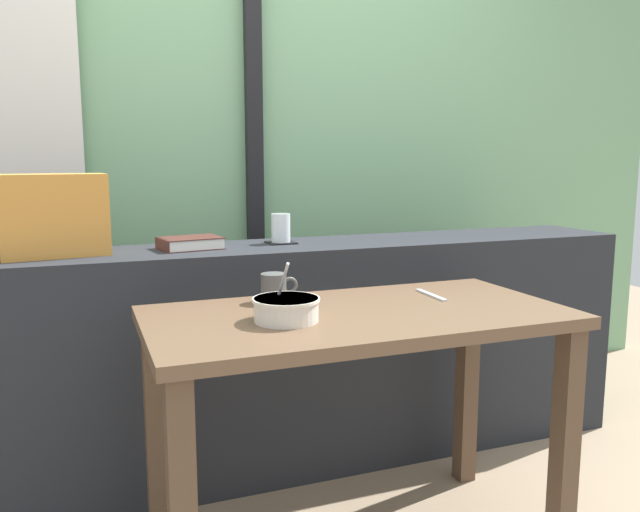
{
  "coord_description": "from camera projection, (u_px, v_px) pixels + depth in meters",
  "views": [
    {
      "loc": [
        -0.65,
        -1.61,
        1.15
      ],
      "look_at": [
        0.12,
        0.41,
        0.81
      ],
      "focal_mm": 35.71,
      "sensor_mm": 36.0,
      "label": 1
    }
  ],
  "objects": [
    {
      "name": "throw_pillow",
      "position": [
        54.0,
        216.0,
        2.0
      ],
      "size": [
        0.34,
        0.18,
        0.26
      ],
      "primitive_type": "cube",
      "rotation": [
        0.0,
        0.0,
        0.13
      ],
      "color": "#D18938",
      "rests_on": "dark_console_ledge"
    },
    {
      "name": "outdoor_backdrop",
      "position": [
        228.0,
        99.0,
        2.82
      ],
      "size": [
        4.8,
        0.08,
        2.8
      ],
      "primitive_type": "cube",
      "color": "#7AAD7F",
      "rests_on": "ground"
    },
    {
      "name": "closed_book",
      "position": [
        190.0,
        243.0,
        2.18
      ],
      "size": [
        0.22,
        0.18,
        0.04
      ],
      "color": "#47231E",
      "rests_on": "dark_console_ledge"
    },
    {
      "name": "coaster_square",
      "position": [
        281.0,
        243.0,
        2.33
      ],
      "size": [
        0.1,
        0.1,
        0.0
      ],
      "primitive_type": "cube",
      "color": "black",
      "rests_on": "dark_console_ledge"
    },
    {
      "name": "ceramic_mug",
      "position": [
        274.0,
        288.0,
        1.88
      ],
      "size": [
        0.11,
        0.08,
        0.08
      ],
      "color": "#4C4C4C",
      "rests_on": "breakfast_table"
    },
    {
      "name": "dark_console_ledge",
      "position": [
        275.0,
        357.0,
        2.34
      ],
      "size": [
        2.8,
        0.38,
        0.83
      ],
      "primitive_type": "cube",
      "color": "#23262B",
      "rests_on": "ground"
    },
    {
      "name": "soup_bowl",
      "position": [
        286.0,
        309.0,
        1.66
      ],
      "size": [
        0.18,
        0.18,
        0.16
      ],
      "color": "silver",
      "rests_on": "breakfast_table"
    },
    {
      "name": "breakfast_table",
      "position": [
        358.0,
        354.0,
        1.79
      ],
      "size": [
        1.17,
        0.59,
        0.72
      ],
      "color": "brown",
      "rests_on": "ground"
    },
    {
      "name": "curtain_left_panel",
      "position": [
        5.0,
        130.0,
        2.43
      ],
      "size": [
        0.56,
        0.06,
        2.5
      ],
      "primitive_type": "cube",
      "color": "silver",
      "rests_on": "ground"
    },
    {
      "name": "fork_utensil",
      "position": [
        431.0,
        295.0,
        1.97
      ],
      "size": [
        0.02,
        0.17,
        0.01
      ],
      "primitive_type": "cube",
      "rotation": [
        0.0,
        0.0,
        -0.03
      ],
      "color": "silver",
      "rests_on": "breakfast_table"
    },
    {
      "name": "window_divider_post",
      "position": [
        254.0,
        122.0,
        2.8
      ],
      "size": [
        0.07,
        0.05,
        2.6
      ],
      "primitive_type": "cube",
      "color": "black",
      "rests_on": "ground"
    },
    {
      "name": "juice_glass",
      "position": [
        281.0,
        229.0,
        2.32
      ],
      "size": [
        0.07,
        0.07,
        0.1
      ],
      "color": "white",
      "rests_on": "coaster_square"
    }
  ]
}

